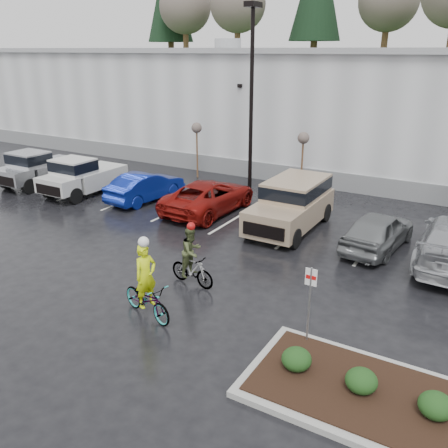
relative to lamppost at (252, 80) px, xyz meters
The scene contains 20 objects.
ground 13.87m from the lamppost, 71.57° to the right, with size 120.00×120.00×0.00m, color black.
warehouse 10.95m from the lamppost, 68.18° to the left, with size 60.50×15.50×7.20m.
wooded_ridge 33.35m from the lamppost, 83.09° to the left, with size 80.00×25.00×6.00m, color #203B18.
lamppost is the anchor object (origin of this frame).
sapling_west 5.07m from the lamppost, 165.96° to the left, with size 0.60×0.60×3.20m.
sapling_mid 4.00m from the lamppost, 21.80° to the left, with size 0.60×0.60×3.20m.
curb_island 17.93m from the lamppost, 49.76° to the right, with size 8.00×3.00×0.15m, color gray.
mulch_bed 17.90m from the lamppost, 49.76° to the right, with size 7.60×2.60×0.04m, color black.
shrub_a 16.15m from the lamppost, 58.39° to the right, with size 0.70×0.70×0.52m, color #133613.
shrub_b 16.94m from the lamppost, 53.84° to the right, with size 0.70×0.70×0.52m, color #133613.
shrub_c 17.83m from the lamppost, 49.76° to the right, with size 0.70×0.70×0.52m, color #133613.
fire_lane_sign 14.78m from the lamppost, 56.54° to the right, with size 0.30×0.05×2.20m.
pickup_silver 12.47m from the lamppost, 156.85° to the right, with size 2.10×5.20×1.96m, color #B5B7BD, non-canonical shape.
pickup_white 9.74m from the lamppost, 147.79° to the right, with size 2.10×5.20×1.96m, color #BCBDB8, non-canonical shape.
car_blue 7.45m from the lamppost, 131.66° to the right, with size 1.52×4.35×1.43m, color navy.
car_red 6.37m from the lamppost, 90.37° to the right, with size 2.46×5.33×1.48m, color maroon.
suv_tan 7.54m from the lamppost, 46.06° to the right, with size 2.20×5.10×2.06m, color gray, non-canonical shape.
car_grey 10.28m from the lamppost, 30.07° to the right, with size 1.72×4.26×1.45m, color slate.
cyclist_hivis 14.07m from the lamppost, 75.09° to the right, with size 2.11×1.20×2.43m.
cyclist_olive 12.07m from the lamppost, 72.06° to the right, with size 1.69×0.83×2.13m.
Camera 1 is at (7.20, -9.76, 7.15)m, focal length 38.00 mm.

